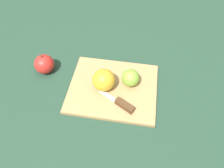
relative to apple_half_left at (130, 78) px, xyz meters
name	(u,v)px	position (x,y,z in m)	size (l,w,h in m)	color
ground_plane	(112,89)	(0.07, 0.02, -0.05)	(4.00, 4.00, 0.00)	#1E3828
cutting_board	(112,88)	(0.07, 0.02, -0.04)	(0.39, 0.34, 0.01)	#A37A4C
apple_half_left	(130,78)	(0.00, 0.00, 0.00)	(0.07, 0.07, 0.07)	olive
apple_half_right	(103,80)	(0.10, 0.02, 0.01)	(0.09, 0.09, 0.09)	gold
knife	(122,105)	(0.03, 0.11, -0.02)	(0.14, 0.11, 0.02)	silver
apple_whole	(43,64)	(0.36, -0.08, -0.01)	(0.08, 0.08, 0.09)	red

